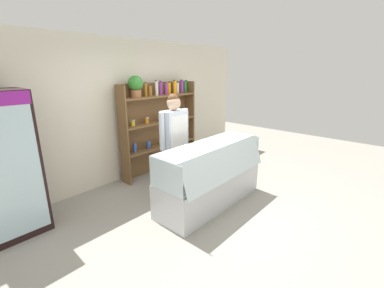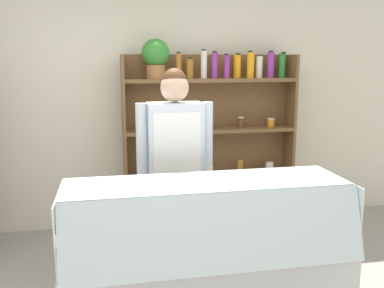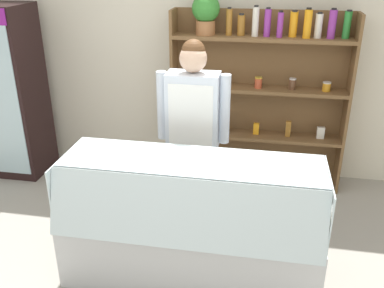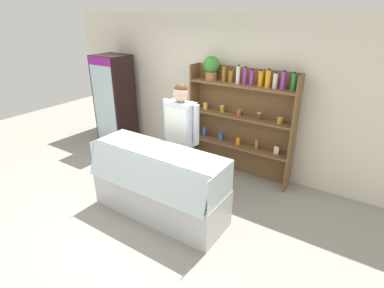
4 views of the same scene
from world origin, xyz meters
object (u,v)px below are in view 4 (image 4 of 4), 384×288
(deli_display_case, at_px, (159,194))
(shop_clerk, at_px, (181,130))
(shelving_unit, at_px, (238,111))
(drinks_fridge, at_px, (115,102))

(deli_display_case, xyz_separation_m, shop_clerk, (-0.11, 0.70, 0.74))
(shelving_unit, bearing_deg, deli_display_case, -101.89)
(drinks_fridge, bearing_deg, shelving_unit, 5.07)
(drinks_fridge, xyz_separation_m, shelving_unit, (2.71, 0.24, 0.20))
(drinks_fridge, height_order, deli_display_case, drinks_fridge)
(shelving_unit, height_order, shop_clerk, shelving_unit)
(drinks_fridge, height_order, shop_clerk, drinks_fridge)
(drinks_fridge, height_order, shelving_unit, shelving_unit)
(shelving_unit, xyz_separation_m, deli_display_case, (-0.36, -1.70, -0.84))
(shelving_unit, distance_m, deli_display_case, 1.93)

